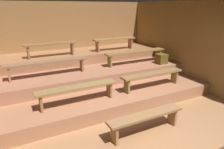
{
  "coord_description": "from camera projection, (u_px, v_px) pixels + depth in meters",
  "views": [
    {
      "loc": [
        -2.32,
        -2.22,
        2.38
      ],
      "look_at": [
        0.1,
        2.39,
        0.67
      ],
      "focal_mm": 33.06,
      "sensor_mm": 36.0,
      "label": 1
    }
  ],
  "objects": [
    {
      "name": "ground",
      "position": [
        106.0,
        97.0,
        5.8
      ],
      "size": [
        6.19,
        5.91,
        0.08
      ],
      "primitive_type": "cube",
      "color": "#9D6D46"
    },
    {
      "name": "wall_back",
      "position": [
        75.0,
        38.0,
        7.56
      ],
      "size": [
        6.19,
        0.06,
        2.57
      ],
      "primitive_type": "cube",
      "color": "olive",
      "rests_on": "ground"
    },
    {
      "name": "wall_right",
      "position": [
        182.0,
        43.0,
        6.59
      ],
      "size": [
        0.06,
        5.91,
        2.57
      ],
      "primitive_type": "cube",
      "color": "brown",
      "rests_on": "ground"
    },
    {
      "name": "platform_lower",
      "position": [
        97.0,
        83.0,
        6.29
      ],
      "size": [
        5.39,
        3.79,
        0.31
      ],
      "primitive_type": "cube",
      "color": "#A26B4B",
      "rests_on": "ground"
    },
    {
      "name": "platform_middle",
      "position": [
        89.0,
        69.0,
        6.68
      ],
      "size": [
        5.39,
        2.63,
        0.31
      ],
      "primitive_type": "cube",
      "color": "#A46A4F",
      "rests_on": "platform_lower"
    },
    {
      "name": "platform_upper",
      "position": [
        82.0,
        56.0,
        7.1
      ],
      "size": [
        5.39,
        1.4,
        0.31
      ],
      "primitive_type": "cube",
      "color": "#9F6B47",
      "rests_on": "platform_middle"
    },
    {
      "name": "bench_floor_center",
      "position": [
        146.0,
        118.0,
        4.0
      ],
      "size": [
        1.63,
        0.28,
        0.41
      ],
      "color": "olive",
      "rests_on": "ground"
    },
    {
      "name": "bench_lower_left",
      "position": [
        77.0,
        90.0,
        4.55
      ],
      "size": [
        1.82,
        0.28,
        0.41
      ],
      "color": "olive",
      "rests_on": "platform_lower"
    },
    {
      "name": "bench_lower_right",
      "position": [
        152.0,
        76.0,
        5.47
      ],
      "size": [
        1.82,
        0.28,
        0.41
      ],
      "color": "olive",
      "rests_on": "platform_lower"
    },
    {
      "name": "bench_middle_left",
      "position": [
        48.0,
        64.0,
        5.42
      ],
      "size": [
        2.12,
        0.28,
        0.41
      ],
      "color": "#886144",
      "rests_on": "platform_middle"
    },
    {
      "name": "bench_middle_right",
      "position": [
        136.0,
        53.0,
        6.64
      ],
      "size": [
        2.12,
        0.28,
        0.41
      ],
      "color": "olive",
      "rests_on": "platform_middle"
    },
    {
      "name": "bench_upper_left",
      "position": [
        51.0,
        46.0,
        6.2
      ],
      "size": [
        1.55,
        0.28,
        0.41
      ],
      "color": "olive",
      "rests_on": "platform_upper"
    },
    {
      "name": "bench_upper_right",
      "position": [
        115.0,
        41.0,
        7.16
      ],
      "size": [
        1.55,
        0.28,
        0.41
      ],
      "color": "olive",
      "rests_on": "platform_upper"
    },
    {
      "name": "wooden_crate_middle",
      "position": [
        161.0,
        59.0,
        6.68
      ],
      "size": [
        0.31,
        0.31,
        0.31
      ],
      "primitive_type": "cube",
      "color": "brown",
      "rests_on": "platform_middle"
    }
  ]
}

